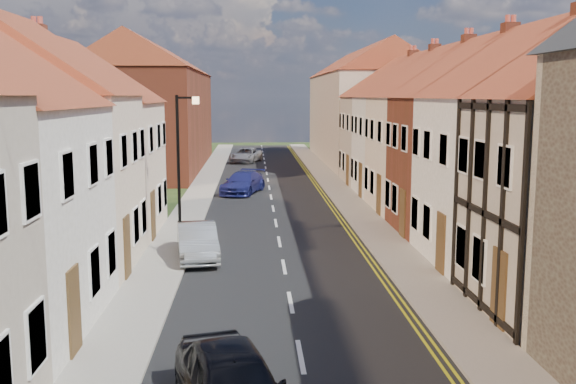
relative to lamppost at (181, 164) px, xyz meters
name	(u,v)px	position (x,y,z in m)	size (l,w,h in m)	color
road	(273,209)	(3.81, 10.00, -3.53)	(7.00, 90.00, 0.02)	black
pavement_left	(192,209)	(-0.59, 10.00, -3.48)	(1.80, 90.00, 0.12)	#A29B93
pavement_right	(353,207)	(8.21, 10.00, -3.48)	(1.80, 90.00, 0.12)	#A29B93
cottage_r_white_near	(543,141)	(13.11, -1.90, 0.94)	(8.30, 6.00, 9.00)	white
cottage_r_cream_mid	(488,133)	(13.11, 3.50, 0.94)	(8.30, 5.20, 9.00)	brown
cottage_r_pink	(451,127)	(13.11, 8.90, 0.94)	(8.30, 6.00, 9.00)	beige
cottage_r_white_far	(423,123)	(13.11, 14.30, 0.94)	(8.30, 5.20, 9.00)	white
cottage_r_cream_far	(403,119)	(13.11, 19.70, 0.94)	(8.30, 6.00, 9.00)	#B6A899
cottage_l_brick_mid	(12,142)	(-5.49, -1.95, 0.99)	(8.30, 5.70, 9.10)	beige
cottage_l_pink	(62,136)	(-5.49, 3.85, 0.83)	(8.30, 6.30, 8.80)	beige
block_right_far	(365,104)	(13.11, 35.00, 1.76)	(8.30, 24.20, 10.50)	#B6A899
block_left_far	(154,105)	(-5.49, 30.00, 1.76)	(8.30, 24.20, 10.50)	brown
lamppost	(181,164)	(0.00, 0.00, 0.00)	(0.88, 0.15, 6.00)	black
car_mid	(197,241)	(0.61, -0.62, -2.87)	(1.42, 4.07, 1.34)	#9A9EA1
car_far	(243,183)	(2.10, 15.68, -2.86)	(1.91, 4.70, 1.36)	navy
car_distant	(246,155)	(2.11, 34.67, -2.87)	(2.23, 4.83, 1.34)	#97999E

